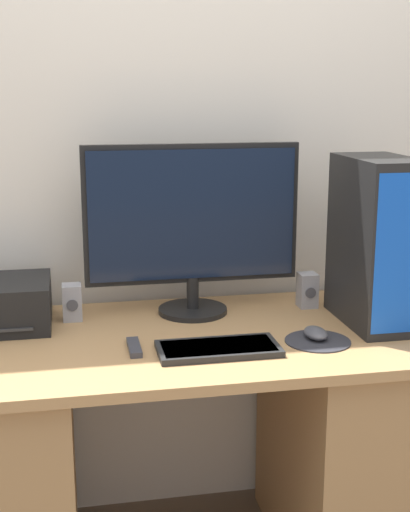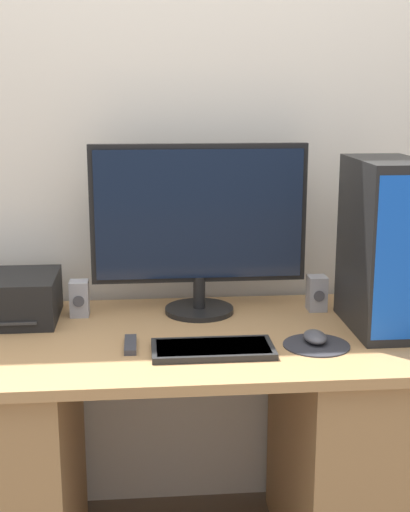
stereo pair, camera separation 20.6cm
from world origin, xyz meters
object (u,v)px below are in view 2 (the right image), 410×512
monitor (199,221)px  speaker_right (317,293)px  keyboard (213,349)px  printer (5,298)px  computer_tower (384,246)px  remote_control (130,345)px  speaker_left (79,298)px  mouse (315,337)px

monitor → speaker_right: 0.46m
keyboard → printer: printer is taller
computer_tower → remote_control: 0.80m
monitor → speaker_left: bearing=-179.6°
keyboard → speaker_right: speaker_right is taller
computer_tower → speaker_left: computer_tower is taller
computer_tower → speaker_right: size_ratio=4.48×
speaker_right → computer_tower: bearing=-52.2°
monitor → keyboard: bearing=-88.7°
monitor → remote_control: bearing=-125.7°
keyboard → mouse: bearing=8.3°
mouse → printer: printer is taller
monitor → keyboard: size_ratio=2.03×
monitor → remote_control: monitor is taller
keyboard → speaker_left: size_ratio=2.95×
printer → keyboard: bearing=-28.6°
monitor → keyboard: (0.01, -0.37, -0.29)m
computer_tower → speaker_right: bearing=127.8°
computer_tower → printer: (-1.15, 0.18, -0.19)m
keyboard → printer: size_ratio=1.03×
keyboard → speaker_right: (0.38, 0.35, 0.05)m
monitor → speaker_left: monitor is taller
printer → speaker_right: bearing=0.8°
computer_tower → printer: bearing=171.1°
printer → remote_control: size_ratio=2.46×
monitor → computer_tower: 0.58m
speaker_right → remote_control: bearing=-154.2°
mouse → speaker_left: speaker_left is taller
mouse → speaker_left: bearing=155.2°
speaker_left → computer_tower: bearing=-12.5°
speaker_right → remote_control: speaker_right is taller
mouse → remote_control: size_ratio=0.75×
computer_tower → speaker_left: (-0.92, 0.20, -0.20)m
keyboard → remote_control: (-0.23, 0.06, -0.00)m
computer_tower → remote_control: size_ratio=3.85×
keyboard → speaker_left: speaker_left is taller
computer_tower → remote_control: bearing=-172.4°
mouse → computer_tower: (0.23, 0.12, 0.24)m
monitor → speaker_left: 0.46m
monitor → remote_control: 0.48m
monitor → printer: size_ratio=2.10×
monitor → speaker_right: (0.39, -0.01, -0.25)m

